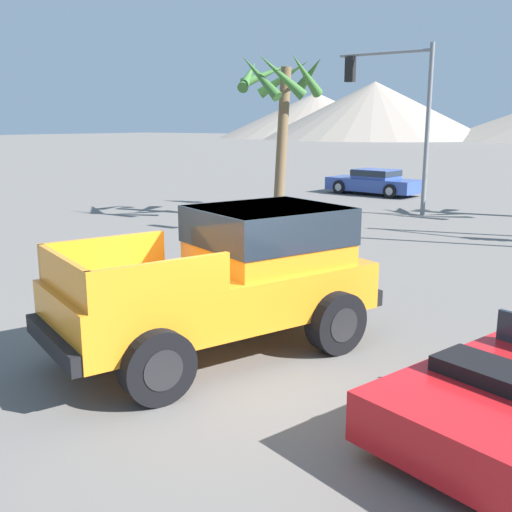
{
  "coord_description": "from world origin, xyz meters",
  "views": [
    {
      "loc": [
        4.88,
        -6.35,
        3.24
      ],
      "look_at": [
        -0.26,
        1.07,
        1.24
      ],
      "focal_mm": 42.0,
      "sensor_mm": 36.0,
      "label": 1
    }
  ],
  "objects_px": {
    "orange_pickup_truck": "(235,272)",
    "parked_car_blue": "(374,182)",
    "palm_tree_short": "(280,94)",
    "traffic_light_crosswalk": "(394,98)"
  },
  "relations": [
    {
      "from": "traffic_light_crosswalk",
      "to": "palm_tree_short",
      "type": "relative_size",
      "value": 1.08
    },
    {
      "from": "traffic_light_crosswalk",
      "to": "parked_car_blue",
      "type": "bearing_deg",
      "value": -60.94
    },
    {
      "from": "parked_car_blue",
      "to": "orange_pickup_truck",
      "type": "bearing_deg",
      "value": -154.69
    },
    {
      "from": "parked_car_blue",
      "to": "palm_tree_short",
      "type": "relative_size",
      "value": 0.82
    },
    {
      "from": "parked_car_blue",
      "to": "palm_tree_short",
      "type": "height_order",
      "value": "palm_tree_short"
    },
    {
      "from": "traffic_light_crosswalk",
      "to": "orange_pickup_truck",
      "type": "bearing_deg",
      "value": 103.86
    },
    {
      "from": "orange_pickup_truck",
      "to": "parked_car_blue",
      "type": "distance_m",
      "value": 20.46
    },
    {
      "from": "orange_pickup_truck",
      "to": "parked_car_blue",
      "type": "bearing_deg",
      "value": 128.87
    },
    {
      "from": "orange_pickup_truck",
      "to": "palm_tree_short",
      "type": "relative_size",
      "value": 0.93
    },
    {
      "from": "parked_car_blue",
      "to": "palm_tree_short",
      "type": "xyz_separation_m",
      "value": [
        0.23,
        -8.61,
        3.62
      ]
    }
  ]
}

